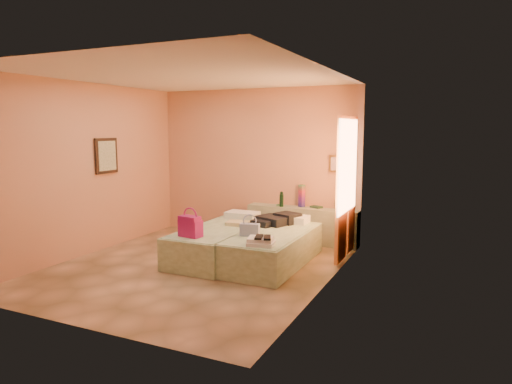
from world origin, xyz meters
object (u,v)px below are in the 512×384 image
green_book (316,207)px  magenta_handbag (190,226)px  headboard_ledge (302,225)px  flower_vase (340,203)px  bed_left (220,243)px  towel_stack (261,241)px  water_bottle (281,200)px  blue_handbag (250,230)px  bed_right (273,248)px

green_book → magenta_handbag: magenta_handbag is taller
headboard_ledge → flower_vase: bearing=2.9°
bed_left → towel_stack: bearing=-35.0°
water_bottle → green_book: water_bottle is taller
blue_handbag → bed_left: bearing=142.6°
towel_stack → flower_vase: bearing=77.5°
headboard_ledge → green_book: green_book is taller
flower_vase → blue_handbag: 2.03m
bed_left → flower_vase: 2.23m
blue_handbag → towel_stack: blue_handbag is taller
bed_right → water_bottle: 1.53m
water_bottle → blue_handbag: water_bottle is taller
bed_left → water_bottle: 1.58m
flower_vase → blue_handbag: flower_vase is taller
magenta_handbag → bed_left: bearing=90.8°
flower_vase → towel_stack: flower_vase is taller
water_bottle → flower_vase: water_bottle is taller
magenta_handbag → towel_stack: (1.13, -0.02, -0.10)m
bed_right → flower_vase: 1.70m
bed_left → towel_stack: (1.04, -0.73, 0.30)m
bed_left → towel_stack: towel_stack is taller
bed_right → blue_handbag: bearing=-123.5°
headboard_ledge → magenta_handbag: 2.42m
water_bottle → flower_vase: 1.05m
blue_handbag → towel_stack: 0.56m
green_book → blue_handbag: bearing=-78.3°
headboard_ledge → water_bottle: size_ratio=7.84×
headboard_ledge → water_bottle: bearing=-168.2°
green_book → towel_stack: 2.29m
water_bottle → bed_right: bearing=-73.5°
bed_left → magenta_handbag: magenta_handbag is taller
bed_right → flower_vase: (0.64, 1.48, 0.53)m
bed_left → water_bottle: (0.49, 1.41, 0.53)m
bed_left → magenta_handbag: (-0.09, -0.71, 0.40)m
green_book → bed_right: bearing=-72.9°
water_bottle → magenta_handbag: water_bottle is taller
water_bottle → flower_vase: size_ratio=1.03×
headboard_ledge → green_book: bearing=16.2°
water_bottle → towel_stack: (0.55, -2.14, -0.23)m
headboard_ledge → towel_stack: 2.24m
bed_right → flower_vase: size_ratio=7.89×
bed_right → blue_handbag: blue_handbag is taller
bed_left → headboard_ledge: bearing=59.9°
bed_left → bed_right: same height
headboard_ledge → magenta_handbag: bearing=-113.4°
bed_right → blue_handbag: (-0.23, -0.35, 0.34)m
bed_left → towel_stack: 1.31m
flower_vase → water_bottle: bearing=-173.9°
flower_vase → magenta_handbag: flower_vase is taller
water_bottle → blue_handbag: size_ratio=0.93×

